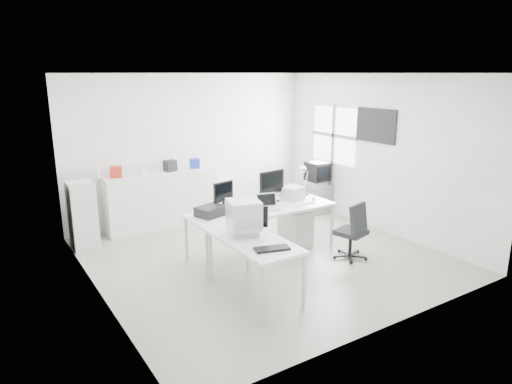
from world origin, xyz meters
TOP-DOWN VIEW (x-y plane):
  - floor at (0.00, 0.00)m, footprint 5.00×5.00m
  - ceiling at (0.00, 0.00)m, footprint 5.00×5.00m
  - back_wall at (0.00, 2.50)m, footprint 5.00×0.02m
  - left_wall at (-2.50, 0.00)m, footprint 0.02×5.00m
  - right_wall at (2.50, 0.00)m, footprint 0.02×5.00m
  - window at (2.48, 1.20)m, footprint 0.02×1.20m
  - wall_picture at (2.47, 0.10)m, footprint 0.04×0.90m
  - main_desk at (0.05, 0.09)m, footprint 2.40×0.80m
  - side_desk at (-0.80, -1.01)m, footprint 0.70×1.40m
  - drawer_pedestal at (0.75, 0.14)m, footprint 0.40×0.50m
  - inkjet_printer at (-0.80, 0.19)m, footprint 0.47×0.41m
  - lcd_monitor_small at (-0.50, 0.34)m, footprint 0.39×0.27m
  - lcd_monitor_large at (0.40, 0.34)m, footprint 0.52×0.26m
  - laptop at (0.10, -0.01)m, footprint 0.40×0.41m
  - white_keyboard at (0.70, -0.06)m, footprint 0.43×0.21m
  - white_mouse at (1.00, -0.01)m, footprint 0.07×0.07m
  - laser_printer at (0.80, 0.31)m, footprint 0.43×0.40m
  - desk_lamp at (1.15, 0.39)m, footprint 0.19×0.19m
  - crt_monitor at (-0.80, -0.76)m, footprint 0.49×0.49m
  - black_keyboard at (-0.80, -1.41)m, footprint 0.45×0.28m
  - office_chair at (1.10, -0.80)m, footprint 0.66×0.66m
  - tv_cabinet at (2.22, 1.35)m, footprint 0.55×0.45m
  - crt_tv at (2.22, 1.35)m, footprint 0.50×0.48m
  - sideboard at (-0.79, 2.24)m, footprint 2.08×0.52m
  - clutter_box_a at (-1.59, 2.24)m, footprint 0.24×0.22m
  - clutter_box_b at (-1.09, 2.24)m, footprint 0.13×0.11m
  - clutter_box_c at (-0.59, 2.24)m, footprint 0.23×0.22m
  - clutter_box_d at (-0.09, 2.24)m, footprint 0.22×0.21m
  - clutter_bottle at (-1.89, 2.28)m, footprint 0.07×0.07m
  - filing_cabinet at (-2.28, 1.88)m, footprint 0.39×0.47m

SIDE VIEW (x-z plane):
  - floor at x=0.00m, z-range -0.01..0.01m
  - tv_cabinet at x=2.22m, z-range 0.00..0.60m
  - drawer_pedestal at x=0.75m, z-range 0.00..0.60m
  - main_desk at x=0.05m, z-range 0.00..0.75m
  - side_desk at x=-0.80m, z-range 0.00..0.75m
  - office_chair at x=1.10m, z-range 0.00..0.94m
  - sideboard at x=-0.79m, z-range 0.00..1.04m
  - filing_cabinet at x=-2.28m, z-range 0.00..1.12m
  - white_keyboard at x=0.70m, z-range 0.75..0.77m
  - black_keyboard at x=-0.80m, z-range 0.75..0.78m
  - white_mouse at x=1.00m, z-range 0.75..0.82m
  - inkjet_printer at x=-0.80m, z-range 0.75..0.89m
  - crt_tv at x=2.22m, z-range 0.60..1.05m
  - laser_printer at x=0.80m, z-range 0.75..0.95m
  - laptop at x=0.10m, z-range 0.75..0.97m
  - lcd_monitor_small at x=-0.50m, z-range 0.75..1.20m
  - crt_monitor at x=-0.80m, z-range 0.75..1.21m
  - lcd_monitor_large at x=0.40m, z-range 0.75..1.27m
  - desk_lamp at x=1.15m, z-range 0.75..1.27m
  - clutter_box_b at x=-1.09m, z-range 1.04..1.17m
  - clutter_box_d at x=-0.09m, z-range 1.04..1.22m
  - clutter_box_a at x=-1.59m, z-range 1.04..1.23m
  - clutter_box_c at x=-0.59m, z-range 1.04..1.24m
  - clutter_bottle at x=-1.89m, z-range 1.04..1.26m
  - back_wall at x=0.00m, z-range 0.00..2.80m
  - left_wall at x=-2.50m, z-range 0.00..2.80m
  - right_wall at x=2.50m, z-range 0.00..2.80m
  - window at x=2.48m, z-range 1.05..2.15m
  - wall_picture at x=2.47m, z-range 1.60..2.20m
  - ceiling at x=0.00m, z-range 2.79..2.80m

